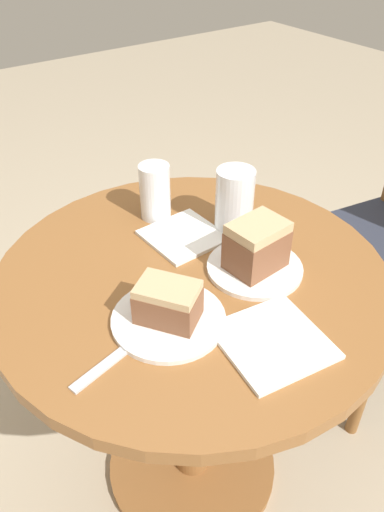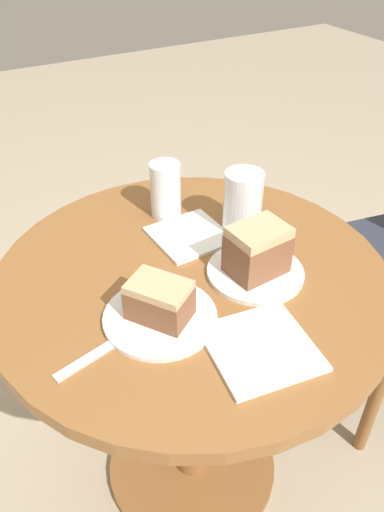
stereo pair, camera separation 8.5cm
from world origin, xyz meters
name	(u,v)px [view 1 (the left image)]	position (x,y,z in m)	size (l,w,h in m)	color
ground_plane	(192,465)	(0.00, 0.00, 0.00)	(8.00, 8.00, 0.00)	tan
table	(192,342)	(0.00, 0.00, 0.51)	(0.80, 0.80, 0.71)	brown
plate_near	(169,319)	(0.09, -0.12, 0.72)	(0.20, 0.20, 0.01)	white
plate_far	(255,268)	(0.07, 0.11, 0.72)	(0.19, 0.19, 0.01)	white
cake_slice_near	(168,302)	(0.09, -0.12, 0.76)	(0.13, 0.12, 0.07)	brown
cake_slice_far	(257,246)	(0.07, 0.11, 0.77)	(0.09, 0.12, 0.10)	brown
glass_lemonade	(155,195)	(-0.22, 0.05, 0.77)	(0.07, 0.07, 0.13)	beige
glass_water	(234,204)	(-0.08, 0.17, 0.77)	(0.08, 0.08, 0.14)	silver
napkin_stack	(273,341)	(0.24, 0.00, 0.72)	(0.19, 0.19, 0.01)	white
fork	(112,360)	(0.11, -0.24, 0.71)	(0.06, 0.16, 0.00)	silver
napkin_side	(183,236)	(-0.11, 0.06, 0.72)	(0.16, 0.16, 0.01)	white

